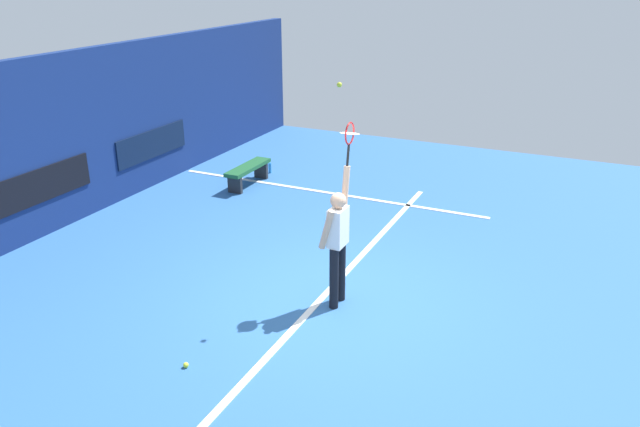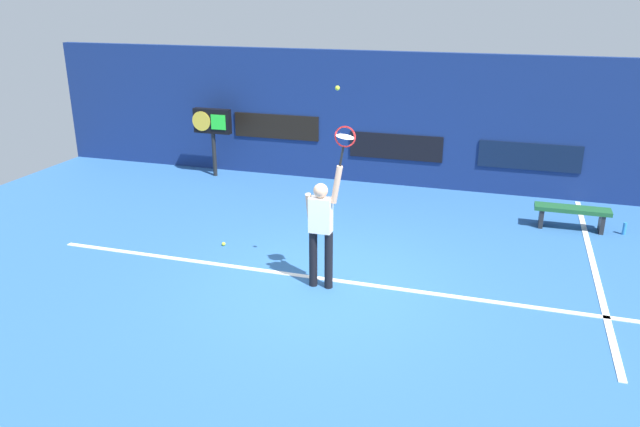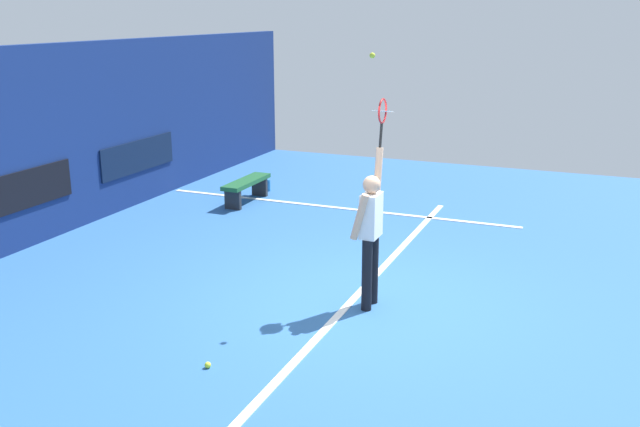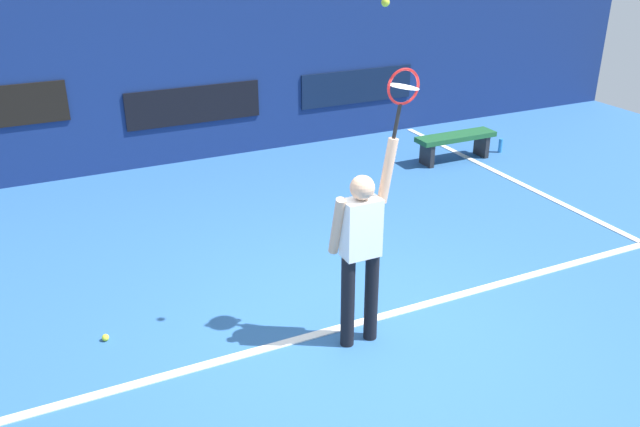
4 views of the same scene
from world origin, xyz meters
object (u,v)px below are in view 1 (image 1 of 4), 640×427
at_px(tennis_player, 338,239).
at_px(water_bottle, 270,168).
at_px(tennis_racket, 350,136).
at_px(tennis_ball, 339,85).
at_px(court_bench, 248,171).
at_px(spare_ball, 186,365).

relative_size(tennis_player, water_bottle, 8.29).
bearing_deg(tennis_racket, water_bottle, 40.30).
bearing_deg(water_bottle, tennis_ball, -141.29).
height_order(tennis_player, court_bench, tennis_player).
bearing_deg(tennis_player, court_bench, 44.38).
xyz_separation_m(tennis_racket, water_bottle, (4.52, 3.83, -2.27)).
distance_m(tennis_racket, tennis_ball, 0.72).
distance_m(tennis_player, tennis_ball, 2.09).
xyz_separation_m(tennis_racket, court_bench, (3.55, 3.83, -2.05)).
bearing_deg(tennis_ball, tennis_player, -156.66).
relative_size(tennis_racket, spare_ball, 9.15).
bearing_deg(spare_ball, water_bottle, 21.52).
distance_m(tennis_racket, spare_ball, 3.62).
bearing_deg(court_bench, tennis_ball, -134.70).
bearing_deg(water_bottle, tennis_player, -141.86).
xyz_separation_m(tennis_player, water_bottle, (4.87, 3.83, -0.89)).
xyz_separation_m(tennis_player, tennis_racket, (0.36, -0.00, 1.38)).
relative_size(tennis_player, tennis_racket, 3.20).
xyz_separation_m(court_bench, water_bottle, (0.96, 0.00, -0.22)).
distance_m(tennis_racket, court_bench, 5.61).
bearing_deg(water_bottle, tennis_racket, -139.70).
bearing_deg(court_bench, tennis_racket, -132.85).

